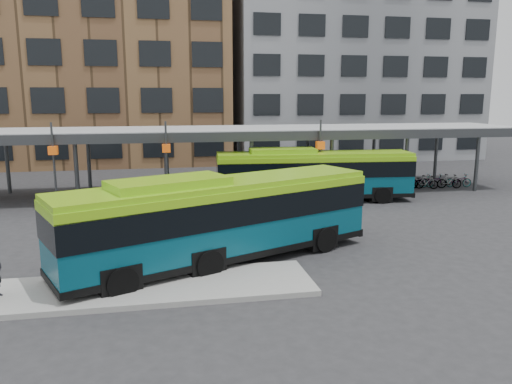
% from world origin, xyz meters
% --- Properties ---
extents(ground, '(120.00, 120.00, 0.00)m').
position_xyz_m(ground, '(0.00, 0.00, 0.00)').
color(ground, '#28282B').
rests_on(ground, ground).
extents(boarding_island, '(14.00, 3.00, 0.18)m').
position_xyz_m(boarding_island, '(-5.50, -3.00, 0.09)').
color(boarding_island, gray).
rests_on(boarding_island, ground).
extents(canopy, '(40.00, 6.53, 4.80)m').
position_xyz_m(canopy, '(-0.06, 12.87, 3.91)').
color(canopy, '#999B9E').
rests_on(canopy, ground).
extents(building_brick, '(26.00, 14.00, 22.00)m').
position_xyz_m(building_brick, '(-10.00, 32.00, 11.00)').
color(building_brick, brown).
rests_on(building_brick, ground).
extents(building_grey, '(24.00, 14.00, 20.00)m').
position_xyz_m(building_grey, '(16.00, 32.00, 10.00)').
color(building_grey, slate).
rests_on(building_grey, ground).
extents(bus_front, '(12.34, 7.29, 3.39)m').
position_xyz_m(bus_front, '(-1.23, -0.66, 1.77)').
color(bus_front, '#074456').
rests_on(bus_front, ground).
extents(bus_rear, '(11.66, 3.32, 3.17)m').
position_xyz_m(bus_rear, '(5.54, 9.47, 1.65)').
color(bus_rear, '#074456').
rests_on(bus_rear, ground).
extents(bike_rack, '(7.73, 1.62, 1.03)m').
position_xyz_m(bike_rack, '(13.70, 11.96, 0.48)').
color(bike_rack, slate).
rests_on(bike_rack, ground).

